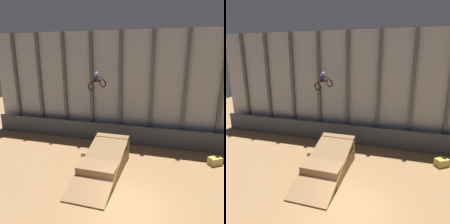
{
  "view_description": "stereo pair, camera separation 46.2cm",
  "coord_description": "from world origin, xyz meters",
  "views": [
    {
      "loc": [
        1.96,
        -9.72,
        7.82
      ],
      "look_at": [
        -2.58,
        5.81,
        3.59
      ],
      "focal_mm": 35.0,
      "sensor_mm": 36.0,
      "label": 1
    },
    {
      "loc": [
        2.4,
        -9.59,
        7.82
      ],
      "look_at": [
        -2.58,
        5.81,
        3.59
      ],
      "focal_mm": 35.0,
      "sensor_mm": 36.0,
      "label": 2
    }
  ],
  "objects": [
    {
      "name": "ground_plane",
      "position": [
        0.0,
        0.0,
        0.0
      ],
      "size": [
        60.0,
        60.0,
        0.0
      ],
      "primitive_type": "plane",
      "color": "#9E754C"
    },
    {
      "name": "arena_back_wall",
      "position": [
        0.0,
        9.34,
        4.95
      ],
      "size": [
        32.0,
        0.4,
        9.9
      ],
      "color": "#A3A8B2",
      "rests_on": "ground_plane"
    },
    {
      "name": "dirt_ramp",
      "position": [
        -2.4,
        3.48,
        0.67
      ],
      "size": [
        2.54,
        6.17,
        2.02
      ],
      "color": "#966F48",
      "rests_on": "ground_plane"
    },
    {
      "name": "hay_bale_trackside",
      "position": [
        5.13,
        6.39,
        0.28
      ],
      "size": [
        1.08,
        1.01,
        0.57
      ],
      "rotation": [
        0.0,
        0.0,
        0.61
      ],
      "color": "#CCB751",
      "rests_on": "ground_plane"
    },
    {
      "name": "lower_barrier",
      "position": [
        0.0,
        8.49,
        0.86
      ],
      "size": [
        31.36,
        0.2,
        1.72
      ],
      "color": "#474C56",
      "rests_on": "ground_plane"
    },
    {
      "name": "rider_bike_solo",
      "position": [
        -4.32,
        7.27,
        5.66
      ],
      "size": [
        1.32,
        1.8,
        1.51
      ],
      "rotation": [
        0.09,
        0.0,
        -0.44
      ],
      "color": "black"
    }
  ]
}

